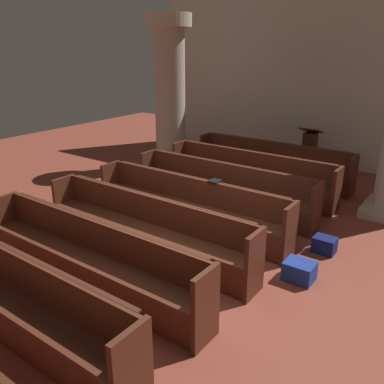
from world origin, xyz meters
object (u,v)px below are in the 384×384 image
at_px(pew_row_5, 88,254).
at_px(kneeler_box_blue, 299,271).
at_px(hymn_book, 215,181).
at_px(pew_row_6, 10,294).
at_px(pillar_far_side, 170,91).
at_px(pew_row_2, 222,186).
at_px(pew_row_3, 188,203).
at_px(pew_row_4, 145,225).
at_px(lectern, 309,154).
at_px(pew_row_1, 249,172).
at_px(pew_row_0, 272,161).
at_px(kneeler_box_navy, 324,245).

distance_m(pew_row_5, kneeler_box_blue, 2.69).
xyz_separation_m(hymn_book, kneeler_box_blue, (1.69, -0.59, -0.74)).
bearing_deg(pew_row_6, pillar_far_side, 113.60).
bearing_deg(pew_row_2, pew_row_3, -90.00).
height_order(pew_row_4, lectern, lectern).
bearing_deg(hymn_book, kneeler_box_blue, -19.10).
relative_size(pew_row_1, hymn_book, 19.21).
height_order(pew_row_4, hymn_book, hymn_book).
bearing_deg(pew_row_5, lectern, 86.10).
distance_m(pew_row_0, lectern, 1.19).
bearing_deg(pew_row_6, kneeler_box_blue, 52.80).
bearing_deg(pew_row_1, pew_row_4, -90.00).
relative_size(pew_row_0, pew_row_4, 1.00).
height_order(pew_row_1, pew_row_4, same).
distance_m(pew_row_4, kneeler_box_navy, 2.63).
bearing_deg(pew_row_0, pew_row_2, -90.00).
xyz_separation_m(pew_row_3, lectern, (0.43, 4.23, -0.00)).
xyz_separation_m(pew_row_0, lectern, (0.43, 1.11, -0.00)).
bearing_deg(pew_row_3, lectern, 84.19).
bearing_deg(pew_row_1, kneeler_box_blue, -50.16).
height_order(pew_row_3, pew_row_4, same).
distance_m(pew_row_0, hymn_book, 2.99).
relative_size(pew_row_3, lectern, 3.29).
bearing_deg(pew_row_5, pillar_far_side, 117.94).
xyz_separation_m(pew_row_4, pew_row_5, (0.00, -1.04, 0.00)).
height_order(pew_row_0, pillar_far_side, pillar_far_side).
bearing_deg(pew_row_0, lectern, 68.72).
distance_m(pew_row_2, pew_row_4, 2.08).
relative_size(pew_row_3, kneeler_box_navy, 11.12).
xyz_separation_m(hymn_book, kneeler_box_navy, (1.71, 0.34, -0.74)).
distance_m(hymn_book, kneeler_box_navy, 1.89).
height_order(pew_row_2, hymn_book, hymn_book).
xyz_separation_m(pew_row_3, pew_row_5, (0.00, -2.08, 0.00)).
distance_m(pillar_far_side, kneeler_box_navy, 5.47).
bearing_deg(pew_row_6, pew_row_1, 90.00).
bearing_deg(pew_row_2, pew_row_6, -90.00).
bearing_deg(pew_row_5, pew_row_3, 90.00).
relative_size(pew_row_5, pew_row_6, 1.00).
bearing_deg(pew_row_4, pew_row_6, -90.00).
height_order(pew_row_2, pew_row_4, same).
xyz_separation_m(pew_row_5, kneeler_box_navy, (2.09, 2.61, -0.34)).
bearing_deg(hymn_book, pew_row_1, 101.33).
distance_m(pew_row_0, pillar_far_side, 2.95).
height_order(pew_row_1, pew_row_3, same).
bearing_deg(kneeler_box_navy, pew_row_6, -119.77).
bearing_deg(lectern, pillar_far_side, -154.39).
distance_m(lectern, hymn_book, 4.07).
height_order(pew_row_3, pew_row_6, same).
height_order(pew_row_4, pillar_far_side, pillar_far_side).
bearing_deg(pew_row_3, pew_row_6, -90.00).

